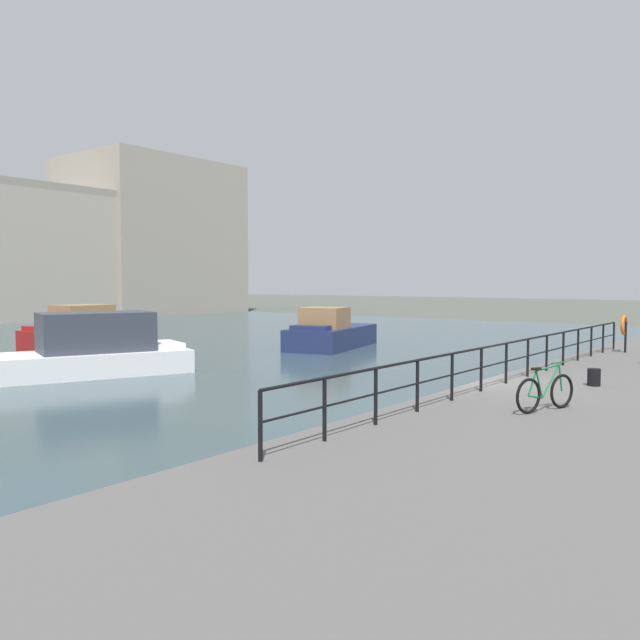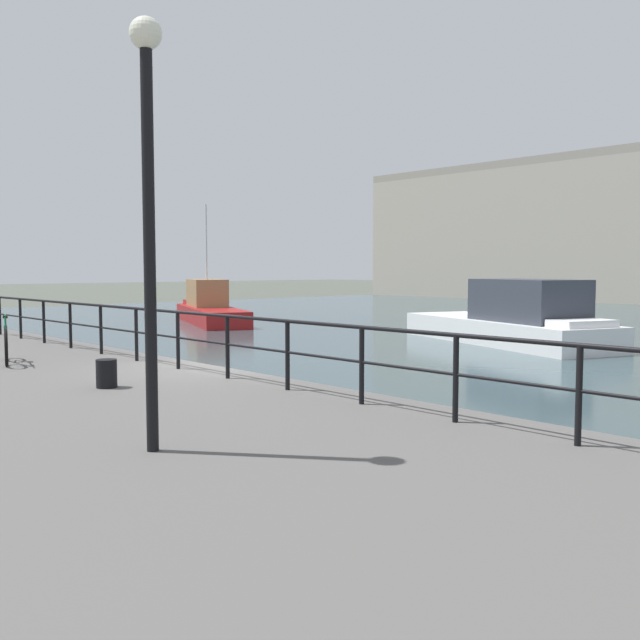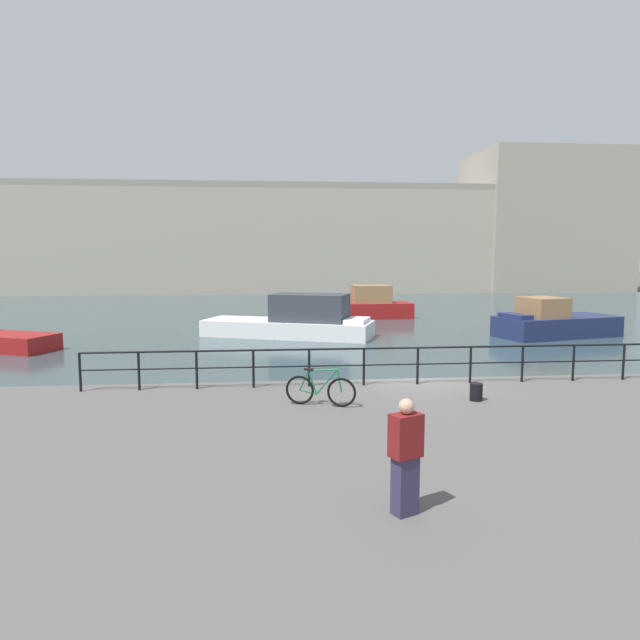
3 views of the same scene
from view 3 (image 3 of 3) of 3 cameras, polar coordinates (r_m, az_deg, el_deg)
name	(u,v)px [view 3 (image 3 of 3)]	position (r m, az deg, el deg)	size (l,w,h in m)	color
ground_plane	(412,409)	(17.48, 9.15, -8.78)	(240.00, 240.00, 0.00)	#4C5147
water_basin	(319,310)	(46.93, -0.06, 1.06)	(80.00, 60.00, 0.01)	#33474C
quay_promenade	(500,479)	(11.48, 17.58, -14.95)	(56.00, 13.00, 0.94)	#565451
harbor_building	(366,237)	(70.88, 4.64, 8.26)	(78.18, 13.57, 16.92)	#A89E8E
moored_green_narrowboat	(296,321)	(31.64, -2.38, -0.10)	(9.82, 6.04, 2.40)	white
moored_cabin_cruiser	(554,323)	(34.19, 22.34, -0.26)	(7.28, 4.45, 2.22)	navy
moored_red_daysailer	(370,305)	(41.04, 5.00, 1.49)	(5.95, 2.59, 2.34)	maroon
quay_railing	(444,358)	(16.61, 12.34, -3.76)	(20.15, 0.07, 1.08)	black
parked_bicycle	(320,390)	(13.99, 0.03, -7.02)	(1.69, 0.63, 0.98)	black
mooring_bollard	(476,392)	(15.03, 15.36, -6.96)	(0.32, 0.32, 0.44)	black
standing_person	(405,456)	(8.36, 8.55, -13.28)	(0.52, 0.44, 1.69)	#332D4C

